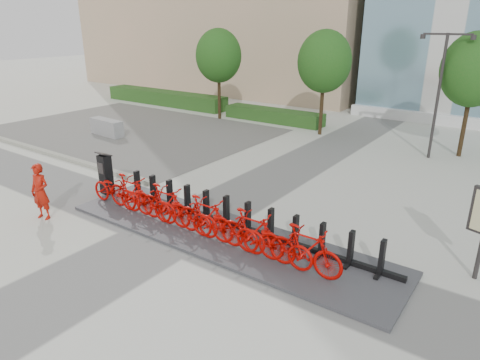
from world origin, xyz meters
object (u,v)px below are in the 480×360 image
Objects in this scene: kiosk at (106,173)px; jersey_barrier at (107,127)px; worker_red at (40,192)px; bike_0 at (115,190)px.

kiosk is 0.68× the size of jersey_barrier.
kiosk is at bearing 73.52° from worker_red.
bike_0 is at bearing -32.26° from jersey_barrier.
jersey_barrier is (-6.48, 7.35, -0.42)m from worker_red.
kiosk reaches higher than bike_0.
jersey_barrier is at bearing 142.60° from kiosk.
kiosk reaches higher than jersey_barrier.
bike_0 is 1.11m from kiosk.
kiosk is 8.35m from jersey_barrier.
kiosk is at bearing 65.01° from bike_0.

